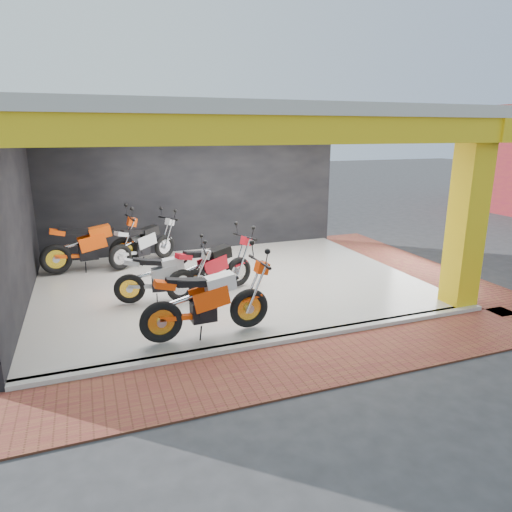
# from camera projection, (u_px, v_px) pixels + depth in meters

# --- Properties ---
(ground) EXTENTS (80.00, 80.00, 0.00)m
(ground) POSITION_uv_depth(u_px,v_px,m) (262.00, 319.00, 8.25)
(ground) COLOR #2D2D30
(ground) RESTS_ON ground
(showroom_floor) EXTENTS (8.00, 6.00, 0.10)m
(showroom_floor) POSITION_uv_depth(u_px,v_px,m) (229.00, 283.00, 10.05)
(showroom_floor) COLOR white
(showroom_floor) RESTS_ON ground
(showroom_ceiling) EXTENTS (8.40, 6.40, 0.20)m
(showroom_ceiling) POSITION_uv_depth(u_px,v_px,m) (227.00, 115.00, 9.11)
(showroom_ceiling) COLOR beige
(showroom_ceiling) RESTS_ON corner_column
(back_wall) EXTENTS (8.20, 0.20, 3.50)m
(back_wall) POSITION_uv_depth(u_px,v_px,m) (195.00, 190.00, 12.40)
(back_wall) COLOR black
(back_wall) RESTS_ON ground
(left_wall) EXTENTS (0.20, 6.20, 3.50)m
(left_wall) POSITION_uv_depth(u_px,v_px,m) (11.00, 219.00, 8.21)
(left_wall) COLOR black
(left_wall) RESTS_ON ground
(corner_column) EXTENTS (0.50, 0.50, 3.50)m
(corner_column) POSITION_uv_depth(u_px,v_px,m) (467.00, 218.00, 8.38)
(corner_column) COLOR yellow
(corner_column) RESTS_ON ground
(header_beam_front) EXTENTS (8.40, 0.30, 0.40)m
(header_beam_front) POSITION_uv_depth(u_px,v_px,m) (289.00, 130.00, 6.48)
(header_beam_front) COLOR yellow
(header_beam_front) RESTS_ON corner_column
(header_beam_right) EXTENTS (0.30, 6.40, 0.40)m
(header_beam_right) POSITION_uv_depth(u_px,v_px,m) (392.00, 131.00, 10.54)
(header_beam_right) COLOR yellow
(header_beam_right) RESTS_ON corner_column
(floor_kerb) EXTENTS (8.00, 0.20, 0.10)m
(floor_kerb) POSITION_uv_depth(u_px,v_px,m) (285.00, 340.00, 7.32)
(floor_kerb) COLOR white
(floor_kerb) RESTS_ON ground
(paver_front) EXTENTS (9.00, 1.40, 0.03)m
(paver_front) POSITION_uv_depth(u_px,v_px,m) (307.00, 364.00, 6.62)
(paver_front) COLOR brown
(paver_front) RESTS_ON ground
(paver_right) EXTENTS (1.40, 7.00, 0.03)m
(paver_right) POSITION_uv_depth(u_px,v_px,m) (408.00, 263.00, 11.68)
(paver_right) COLOR brown
(paver_right) RESTS_ON ground
(moto_hero) EXTENTS (2.28, 0.93, 1.37)m
(moto_hero) POSITION_uv_depth(u_px,v_px,m) (249.00, 290.00, 7.45)
(moto_hero) COLOR #F0420A
(moto_hero) RESTS_ON showroom_floor
(moto_row_a) EXTENTS (2.02, 0.95, 1.19)m
(moto_row_a) POSITION_uv_depth(u_px,v_px,m) (196.00, 270.00, 8.82)
(moto_row_a) COLOR #9DA0A5
(moto_row_a) RESTS_ON showroom_floor
(moto_row_b) EXTENTS (2.25, 1.41, 1.29)m
(moto_row_b) POSITION_uv_depth(u_px,v_px,m) (238.00, 258.00, 9.48)
(moto_row_b) COLOR red
(moto_row_b) RESTS_ON showroom_floor
(moto_row_c) EXTENTS (2.43, 1.14, 1.43)m
(moto_row_c) POSITION_uv_depth(u_px,v_px,m) (123.00, 238.00, 10.95)
(moto_row_c) COLOR #FF4B0A
(moto_row_c) RESTS_ON showroom_floor
(moto_row_d) EXTENTS (2.15, 1.67, 1.25)m
(moto_row_d) POSITION_uv_depth(u_px,v_px,m) (164.00, 235.00, 11.64)
(moto_row_d) COLOR #B0B3B8
(moto_row_d) RESTS_ON showroom_floor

